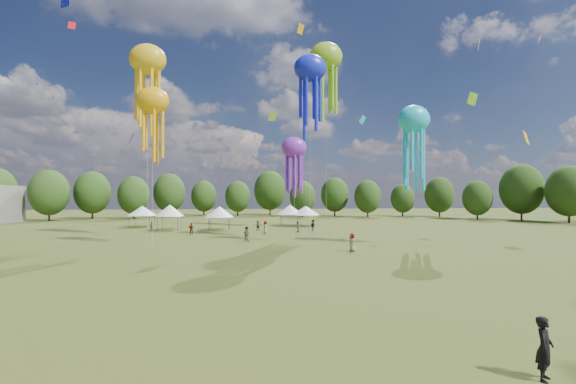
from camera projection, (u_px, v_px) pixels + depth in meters
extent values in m
plane|color=#384416|center=(315.00, 382.00, 11.16)|extent=(300.00, 300.00, 0.00)
imported|color=black|center=(544.00, 348.00, 11.30)|extent=(0.84, 0.83, 1.96)
imported|color=gray|center=(246.00, 234.00, 45.70)|extent=(1.14, 1.07, 1.86)
imported|color=gray|center=(265.00, 227.00, 55.28)|extent=(0.64, 0.96, 1.93)
imported|color=gray|center=(298.00, 227.00, 57.13)|extent=(0.82, 0.95, 1.67)
imported|color=gray|center=(313.00, 225.00, 60.18)|extent=(1.29, 1.26, 1.77)
imported|color=gray|center=(191.00, 229.00, 53.51)|extent=(1.08, 0.65, 1.72)
imported|color=gray|center=(258.00, 226.00, 60.39)|extent=(1.49, 0.50, 1.60)
imported|color=gray|center=(151.00, 226.00, 59.79)|extent=(0.59, 0.66, 1.52)
imported|color=gray|center=(352.00, 242.00, 37.43)|extent=(0.81, 1.04, 1.87)
cylinder|color=#47474C|center=(129.00, 222.00, 65.22)|extent=(0.08, 0.08, 2.04)
cylinder|color=#47474C|center=(135.00, 221.00, 68.76)|extent=(0.08, 0.08, 2.04)
cylinder|color=#47474C|center=(150.00, 222.00, 65.62)|extent=(0.08, 0.08, 2.04)
cylinder|color=#47474C|center=(155.00, 221.00, 69.16)|extent=(0.08, 0.08, 2.04)
cube|color=white|center=(142.00, 216.00, 67.20)|extent=(3.96, 3.96, 0.10)
cone|color=white|center=(142.00, 211.00, 67.21)|extent=(5.14, 5.14, 1.75)
cylinder|color=#47474C|center=(157.00, 224.00, 59.28)|extent=(0.08, 0.08, 2.25)
cylinder|color=#47474C|center=(162.00, 223.00, 62.47)|extent=(0.08, 0.08, 2.25)
cylinder|color=#47474C|center=(178.00, 224.00, 59.64)|extent=(0.08, 0.08, 2.25)
cylinder|color=#47474C|center=(181.00, 223.00, 62.83)|extent=(0.08, 0.08, 2.25)
cube|color=white|center=(170.00, 216.00, 61.07)|extent=(3.61, 3.61, 0.10)
cone|color=white|center=(170.00, 210.00, 61.08)|extent=(4.70, 4.70, 1.93)
cylinder|color=#47474C|center=(208.00, 225.00, 59.54)|extent=(0.08, 0.08, 2.09)
cylinder|color=#47474C|center=(210.00, 223.00, 62.77)|extent=(0.08, 0.08, 2.09)
cylinder|color=#47474C|center=(229.00, 224.00, 59.91)|extent=(0.08, 0.08, 2.09)
cylinder|color=#47474C|center=(230.00, 223.00, 63.14)|extent=(0.08, 0.08, 2.09)
cube|color=white|center=(219.00, 217.00, 61.35)|extent=(3.65, 3.65, 0.10)
cone|color=white|center=(219.00, 212.00, 61.36)|extent=(4.75, 4.75, 1.79)
cylinder|color=#47474C|center=(282.00, 221.00, 68.27)|extent=(0.08, 0.08, 2.13)
cylinder|color=#47474C|center=(280.00, 220.00, 71.70)|extent=(0.08, 0.08, 2.13)
cylinder|color=#47474C|center=(300.00, 221.00, 68.66)|extent=(0.08, 0.08, 2.13)
cylinder|color=#47474C|center=(298.00, 219.00, 72.09)|extent=(0.08, 0.08, 2.13)
cube|color=white|center=(290.00, 214.00, 70.19)|extent=(3.86, 3.86, 0.10)
cone|color=white|center=(290.00, 209.00, 70.20)|extent=(5.01, 5.01, 1.83)
cylinder|color=#47474C|center=(297.00, 221.00, 67.76)|extent=(0.08, 0.08, 2.02)
cylinder|color=#47474C|center=(295.00, 220.00, 71.43)|extent=(0.08, 0.08, 2.02)
cylinder|color=#47474C|center=(317.00, 221.00, 68.18)|extent=(0.08, 0.08, 2.02)
cylinder|color=#47474C|center=(313.00, 220.00, 71.85)|extent=(0.08, 0.08, 2.02)
cube|color=white|center=(306.00, 215.00, 69.82)|extent=(4.09, 4.09, 0.10)
cone|color=white|center=(306.00, 210.00, 69.83)|extent=(5.32, 5.32, 1.73)
ellipsoid|color=#FFAC0F|center=(153.00, 101.00, 42.51)|extent=(3.75, 2.62, 3.19)
cylinder|color=beige|center=(152.00, 173.00, 42.42)|extent=(0.03, 0.03, 16.86)
ellipsoid|color=#1820DA|center=(310.00, 68.00, 48.13)|extent=(4.29, 3.00, 3.65)
cylinder|color=beige|center=(310.00, 154.00, 48.01)|extent=(0.03, 0.03, 22.62)
ellipsoid|color=#1BBEED|center=(414.00, 119.00, 42.63)|extent=(3.82, 2.67, 3.24)
cylinder|color=beige|center=(414.00, 182.00, 42.55)|extent=(0.03, 0.03, 14.73)
ellipsoid|color=yellow|center=(148.00, 59.00, 51.38)|extent=(5.06, 3.54, 4.30)
cylinder|color=beige|center=(147.00, 148.00, 51.24)|extent=(0.03, 0.03, 25.00)
ellipsoid|color=purple|center=(294.00, 148.00, 45.75)|extent=(3.16, 2.21, 2.68)
cylinder|color=beige|center=(294.00, 194.00, 45.69)|extent=(0.03, 0.03, 11.81)
ellipsoid|color=#87C320|center=(326.00, 56.00, 63.30)|extent=(5.74, 4.02, 4.88)
cylinder|color=beige|center=(326.00, 142.00, 63.13)|extent=(0.03, 0.03, 30.00)
cube|color=#87C320|center=(273.00, 117.00, 73.05)|extent=(1.92, 1.52, 1.94)
cube|color=#1820DA|center=(358.00, 92.00, 73.89)|extent=(0.40, 0.78, 0.84)
cube|color=#E5438E|center=(255.00, 138.00, 59.87)|extent=(0.44, 1.37, 1.52)
cube|color=#87C320|center=(479.00, 44.00, 45.06)|extent=(0.78, 1.03, 1.39)
cube|color=purple|center=(143.00, 109.00, 68.37)|extent=(1.16, 2.13, 2.26)
cube|color=red|center=(72.00, 25.00, 47.43)|extent=(0.89, 0.58, 1.10)
cube|color=#FFAC0F|center=(301.00, 29.00, 68.19)|extent=(1.52, 1.31, 1.76)
cube|color=#87C320|center=(472.00, 99.00, 64.71)|extent=(2.07, 0.34, 2.42)
cube|color=#1BBEED|center=(363.00, 120.00, 70.15)|extent=(1.63, 0.74, 1.77)
cube|color=#E5438E|center=(540.00, 38.00, 39.70)|extent=(0.81, 0.52, 0.97)
cube|color=purple|center=(131.00, 138.00, 73.18)|extent=(1.37, 1.98, 2.04)
cube|color=red|center=(241.00, 140.00, 62.45)|extent=(0.72, 1.33, 1.42)
cube|color=#FFAC0F|center=(526.00, 138.00, 42.60)|extent=(1.03, 1.26, 1.76)
cylinder|color=#38281C|center=(49.00, 214.00, 83.57)|extent=(0.44, 0.44, 3.36)
ellipsoid|color=#284316|center=(49.00, 193.00, 83.62)|extent=(8.40, 8.40, 10.51)
cylinder|color=#38281C|center=(92.00, 212.00, 91.56)|extent=(0.44, 0.44, 3.41)
ellipsoid|color=#284316|center=(92.00, 192.00, 91.61)|extent=(8.53, 8.53, 10.66)
cylinder|color=#38281C|center=(134.00, 213.00, 92.22)|extent=(0.44, 0.44, 3.07)
ellipsoid|color=#284316|center=(134.00, 195.00, 92.27)|extent=(7.66, 7.66, 9.58)
cylinder|color=#38281C|center=(169.00, 210.00, 101.28)|extent=(0.44, 0.44, 3.43)
ellipsoid|color=#284316|center=(169.00, 193.00, 101.33)|extent=(8.58, 8.58, 10.73)
cylinder|color=#38281C|center=(204.00, 210.00, 107.85)|extent=(0.44, 0.44, 2.95)
ellipsoid|color=#284316|center=(204.00, 196.00, 107.89)|extent=(7.37, 7.37, 9.21)
cylinder|color=#38281C|center=(238.00, 211.00, 105.10)|extent=(0.44, 0.44, 2.89)
ellipsoid|color=#284316|center=(238.00, 196.00, 105.15)|extent=(7.23, 7.23, 9.04)
cylinder|color=#38281C|center=(270.00, 209.00, 110.59)|extent=(0.44, 0.44, 3.84)
ellipsoid|color=#284316|center=(270.00, 190.00, 110.65)|extent=(9.60, 9.60, 11.99)
cylinder|color=#38281C|center=(302.00, 212.00, 100.53)|extent=(0.44, 0.44, 2.84)
ellipsoid|color=#284316|center=(302.00, 197.00, 100.58)|extent=(7.11, 7.11, 8.89)
cylinder|color=#38281C|center=(335.00, 210.00, 104.21)|extent=(0.44, 0.44, 3.16)
ellipsoid|color=#284316|center=(335.00, 195.00, 104.26)|extent=(7.91, 7.91, 9.88)
cylinder|color=#38281C|center=(368.00, 212.00, 99.37)|extent=(0.44, 0.44, 2.88)
ellipsoid|color=#284316|center=(368.00, 197.00, 99.41)|extent=(7.21, 7.21, 9.01)
cylinder|color=#38281C|center=(403.00, 212.00, 102.52)|extent=(0.44, 0.44, 2.63)
ellipsoid|color=#284316|center=(403.00, 198.00, 102.57)|extent=(6.57, 6.57, 8.22)
cylinder|color=#38281C|center=(439.00, 211.00, 100.05)|extent=(0.44, 0.44, 3.13)
ellipsoid|color=#284316|center=(439.00, 195.00, 100.10)|extent=(7.81, 7.81, 9.77)
cylinder|color=#38281C|center=(477.00, 214.00, 88.56)|extent=(0.44, 0.44, 2.72)
ellipsoid|color=#284316|center=(477.00, 198.00, 88.60)|extent=(6.80, 6.80, 8.50)
cylinder|color=#38281C|center=(522.00, 212.00, 86.74)|extent=(0.44, 0.44, 3.81)
ellipsoid|color=#284316|center=(521.00, 189.00, 86.80)|extent=(9.52, 9.52, 11.90)
cylinder|color=#38281C|center=(569.00, 214.00, 78.07)|extent=(0.44, 0.44, 3.51)
ellipsoid|color=#284316|center=(569.00, 191.00, 78.13)|extent=(8.78, 8.78, 10.97)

